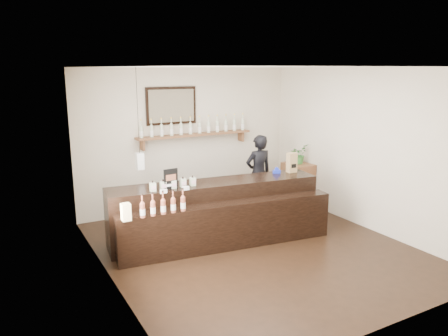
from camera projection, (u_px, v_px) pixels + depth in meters
ground at (255, 249)px, 6.90m from camera, size 5.00×5.00×0.00m
room_shell at (257, 142)px, 6.51m from camera, size 5.00×5.00×5.00m
back_wall_decor at (183, 122)px, 8.46m from camera, size 2.66×0.96×1.69m
counter at (218, 214)px, 7.11m from camera, size 3.54×1.35×1.14m
promo_sign at (171, 179)px, 6.63m from camera, size 0.23×0.04×0.32m
paper_bag at (292, 163)px, 7.73m from camera, size 0.17×0.13×0.35m
tape_dispenser at (277, 171)px, 7.66m from camera, size 0.14×0.09×0.11m
side_cabinet at (298, 184)px, 9.00m from camera, size 0.47×0.63×0.88m
potted_plant at (299, 154)px, 8.86m from camera, size 0.46×0.43×0.40m
shopkeeper at (258, 169)px, 8.53m from camera, size 0.64×0.43×1.73m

